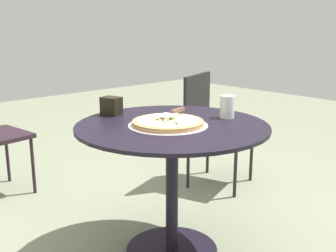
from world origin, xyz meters
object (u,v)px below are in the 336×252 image
Objects in this scene: napkin_dispenser at (111,106)px; patio_chair_corner at (212,121)px; drinking_cup at (227,107)px; patio_table at (172,157)px; pizza_on_tray at (168,123)px; pizza_server at (173,113)px.

napkin_dispenser is 0.12× the size of patio_chair_corner.
drinking_cup is at bearing -155.81° from napkin_dispenser.
pizza_on_tray is (-0.01, 0.04, 0.19)m from patio_table.
drinking_cup reaches higher than pizza_on_tray.
drinking_cup is 1.16× the size of napkin_dispenser.
drinking_cup is at bearing -106.71° from patio_table.
drinking_cup is (-0.09, -0.35, 0.05)m from pizza_on_tray.
patio_chair_corner is (0.15, -1.02, -0.28)m from napkin_dispenser.
patio_chair_corner is at bearing -59.75° from patio_table.
pizza_server is at bearing -47.16° from patio_table.
patio_chair_corner reaches higher than pizza_server.
patio_chair_corner reaches higher than drinking_cup.
drinking_cup reaches higher than napkin_dispenser.
pizza_on_tray is 0.41m from napkin_dispenser.
napkin_dispenser is at bearing 18.15° from pizza_server.
patio_table is 2.46× the size of pizza_on_tray.
patio_table is at bearing 177.71° from napkin_dispenser.
drinking_cup is (-0.10, -0.32, 0.24)m from patio_table.
pizza_on_tray is 3.30× the size of drinking_cup.
pizza_server is (0.03, -0.06, 0.04)m from pizza_on_tray.
drinking_cup reaches higher than pizza_server.
pizza_server is at bearing 119.86° from patio_chair_corner.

